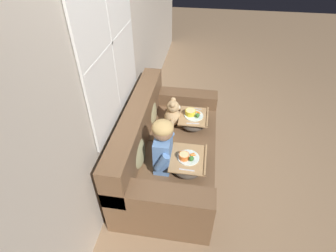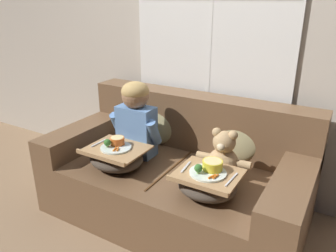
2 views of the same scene
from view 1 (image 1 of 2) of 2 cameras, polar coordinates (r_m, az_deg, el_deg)
ground_plane at (r=3.22m, az=0.71°, el=-8.95°), size 14.00×14.00×0.00m
wall_back_with_window at (r=2.55m, az=-12.54°, el=13.04°), size 8.00×0.08×2.60m
couch at (r=3.01m, az=-0.53°, el=-4.99°), size 1.82×0.97×0.83m
throw_pillow_behind_child at (r=2.61m, az=-6.81°, el=-5.11°), size 0.39×0.19×0.40m
throw_pillow_behind_teddy at (r=3.12m, az=-3.74°, el=3.61°), size 0.35×0.17×0.36m
child_figure at (r=2.47m, az=-1.08°, el=-3.70°), size 0.40×0.20×0.56m
teddy_bear at (r=3.11m, az=1.15°, el=2.61°), size 0.37×0.26×0.34m
lap_tray_child at (r=2.62m, az=4.37°, el=-7.96°), size 0.41×0.35×0.22m
lap_tray_teddy at (r=3.13m, az=5.54°, el=1.28°), size 0.38×0.34×0.22m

